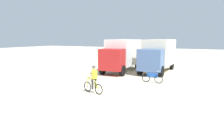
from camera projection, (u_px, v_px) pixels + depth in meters
ground_plane at (81, 97)px, 12.26m from camera, size 120.00×120.00×0.00m
box_truck_white_box at (122, 54)px, 21.62m from camera, size 2.85×6.90×3.35m
box_truck_cream_rv at (158, 54)px, 21.17m from camera, size 2.46×6.78×3.35m
cyclist_orange_shirt at (93, 80)px, 12.98m from camera, size 1.69×0.62×1.82m
bicycle_spare at (152, 78)px, 16.13m from camera, size 1.73×0.50×0.97m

